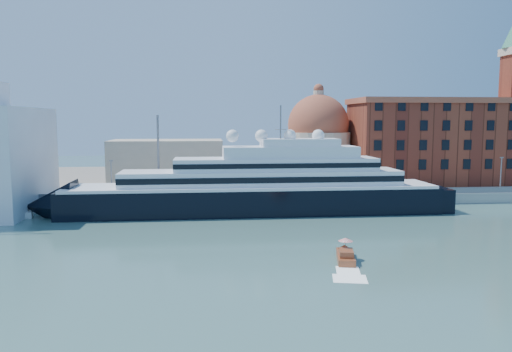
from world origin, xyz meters
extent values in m
plane|color=#38615F|center=(0.00, 0.00, 0.00)|extent=(400.00, 400.00, 0.00)
cube|color=gray|center=(0.00, 34.00, 1.25)|extent=(180.00, 10.00, 2.50)
cube|color=slate|center=(0.00, 75.00, 1.00)|extent=(260.00, 72.00, 2.00)
cube|color=slate|center=(0.00, 29.50, 3.10)|extent=(180.00, 0.10, 1.20)
cube|color=black|center=(0.02, 23.00, 2.19)|extent=(77.77, 11.96, 6.48)
cone|color=black|center=(-40.86, 23.00, 2.19)|extent=(9.97, 11.96, 11.96)
cube|color=black|center=(38.90, 23.00, 1.99)|extent=(5.98, 10.97, 5.98)
cube|color=white|center=(0.02, 23.00, 5.68)|extent=(75.78, 12.16, 0.60)
cube|color=white|center=(2.01, 23.00, 7.48)|extent=(57.83, 9.97, 2.99)
cube|color=black|center=(2.01, 18.01, 7.48)|extent=(57.83, 0.15, 1.20)
cube|color=white|center=(5.00, 23.00, 10.27)|extent=(41.88, 8.97, 2.59)
cube|color=white|center=(8.00, 23.00, 12.76)|extent=(27.92, 7.98, 2.39)
cube|color=white|center=(9.99, 23.00, 14.76)|extent=(15.95, 6.98, 1.60)
cylinder|color=slate|center=(6.00, 23.00, 18.94)|extent=(0.30, 0.30, 6.98)
sphere|color=white|center=(-3.97, 23.00, 16.15)|extent=(2.59, 2.59, 2.59)
sphere|color=white|center=(2.01, 23.00, 16.15)|extent=(2.59, 2.59, 2.59)
sphere|color=white|center=(8.00, 23.00, 16.15)|extent=(2.59, 2.59, 2.59)
sphere|color=white|center=(13.98, 23.00, 16.15)|extent=(2.59, 2.59, 2.59)
cube|color=white|center=(-49.34, 21.83, 0.52)|extent=(10.91, 5.70, 1.39)
cube|color=white|center=(-47.65, 22.22, 1.65)|extent=(3.86, 2.88, 1.04)
cube|color=maroon|center=(9.59, -13.85, 0.40)|extent=(3.71, 7.22, 1.15)
cube|color=maroon|center=(9.35, -14.97, 1.38)|extent=(2.41, 3.20, 0.92)
cylinder|color=slate|center=(9.72, -13.28, 1.84)|extent=(0.07, 0.07, 1.84)
cone|color=red|center=(9.72, -13.28, 2.87)|extent=(2.07, 2.07, 0.46)
cube|color=brown|center=(52.00, 52.00, 13.00)|extent=(42.00, 18.00, 22.00)
cube|color=#9A4A32|center=(52.00, 52.00, 24.50)|extent=(43.00, 19.00, 1.50)
cylinder|color=beige|center=(22.00, 58.00, 9.00)|extent=(18.00, 18.00, 14.00)
sphere|color=#9A4A32|center=(22.00, 58.00, 18.00)|extent=(17.00, 17.00, 17.00)
cylinder|color=beige|center=(22.00, 58.00, 26.00)|extent=(3.00, 3.00, 3.00)
cube|color=beige|center=(8.00, 56.00, 7.00)|extent=(18.00, 14.00, 10.00)
cube|color=beige|center=(-20.00, 58.00, 8.00)|extent=(30.00, 16.00, 12.00)
cylinder|color=slate|center=(-30.00, 31.00, 6.50)|extent=(0.24, 0.24, 8.00)
cube|color=slate|center=(-30.00, 31.00, 10.60)|extent=(0.80, 0.30, 0.25)
cylinder|color=slate|center=(0.00, 31.00, 6.50)|extent=(0.24, 0.24, 8.00)
cube|color=slate|center=(0.00, 31.00, 10.60)|extent=(0.80, 0.30, 0.25)
cylinder|color=slate|center=(30.00, 31.00, 6.50)|extent=(0.24, 0.24, 8.00)
cube|color=slate|center=(30.00, 31.00, 10.60)|extent=(0.80, 0.30, 0.25)
cylinder|color=slate|center=(60.00, 31.00, 6.50)|extent=(0.24, 0.24, 8.00)
cube|color=slate|center=(60.00, 31.00, 10.60)|extent=(0.80, 0.30, 0.25)
cylinder|color=slate|center=(-20.00, 33.00, 11.50)|extent=(0.50, 0.50, 18.00)
camera|label=1|loc=(-9.70, -79.63, 19.44)|focal=35.00mm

